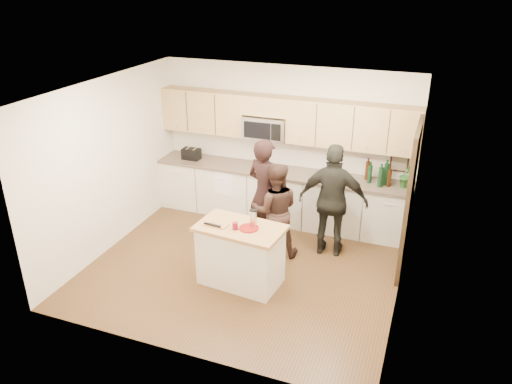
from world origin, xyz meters
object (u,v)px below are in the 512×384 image
at_px(island, 241,254).
at_px(woman_right, 333,201).
at_px(woman_center, 275,210).
at_px(woman_left, 265,193).
at_px(toaster, 191,154).

distance_m(island, woman_right, 1.68).
bearing_deg(woman_center, woman_left, -63.25).
height_order(island, woman_center, woman_center).
bearing_deg(woman_left, toaster, -3.78).
distance_m(woman_left, woman_center, 0.39).
height_order(woman_center, woman_right, woman_right).
xyz_separation_m(woman_left, woman_right, (1.08, 0.09, 0.01)).
bearing_deg(woman_right, woman_center, 18.53).
height_order(woman_left, woman_center, woman_left).
xyz_separation_m(woman_left, woman_center, (0.26, -0.25, -0.13)).
relative_size(woman_left, woman_center, 1.18).
height_order(toaster, woman_right, woman_right).
distance_m(toaster, woman_right, 2.94).
relative_size(island, woman_left, 0.70).
relative_size(toaster, woman_left, 0.18).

